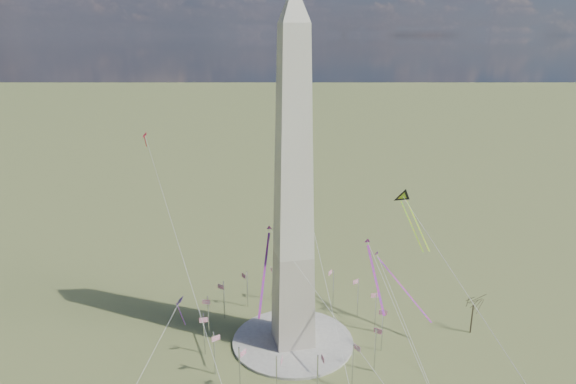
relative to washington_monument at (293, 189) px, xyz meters
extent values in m
plane|color=#576532|center=(0.00, 0.00, -47.95)|extent=(2000.00, 2000.00, 0.00)
cylinder|color=#B7B4A7|center=(0.00, 0.00, -47.55)|extent=(36.00, 36.00, 0.80)
pyramid|color=silver|center=(0.00, 0.00, 47.85)|extent=(9.90, 9.90, 10.00)
cylinder|color=silver|center=(26.00, 0.00, -41.45)|extent=(0.36, 0.36, 13.00)
cube|color=#C71A44|center=(26.00, 1.30, -36.15)|extent=(2.40, 0.08, 1.50)
cylinder|color=silver|center=(24.02, 9.95, -41.45)|extent=(0.36, 0.36, 13.00)
cube|color=#C71A44|center=(23.52, 11.15, -36.15)|extent=(2.25, 0.99, 1.50)
cylinder|color=silver|center=(18.38, 18.38, -41.45)|extent=(0.36, 0.36, 13.00)
cube|color=#C71A44|center=(17.47, 19.30, -36.15)|extent=(1.75, 1.75, 1.50)
cylinder|color=silver|center=(9.95, 24.02, -41.45)|extent=(0.36, 0.36, 13.00)
cube|color=#C71A44|center=(8.75, 24.52, -36.15)|extent=(0.99, 2.25, 1.50)
cylinder|color=silver|center=(0.00, 26.00, -41.45)|extent=(0.36, 0.36, 13.00)
cube|color=#C71A44|center=(-1.30, 26.00, -36.15)|extent=(0.08, 2.40, 1.50)
cylinder|color=silver|center=(-9.95, 24.02, -41.45)|extent=(0.36, 0.36, 13.00)
cube|color=#C71A44|center=(-11.15, 23.52, -36.15)|extent=(0.99, 2.25, 1.50)
cylinder|color=silver|center=(-18.38, 18.38, -41.45)|extent=(0.36, 0.36, 13.00)
cube|color=#C71A44|center=(-19.30, 17.47, -36.15)|extent=(1.75, 1.75, 1.50)
cylinder|color=silver|center=(-24.02, 9.95, -41.45)|extent=(0.36, 0.36, 13.00)
cube|color=#C71A44|center=(-24.52, 8.75, -36.15)|extent=(2.25, 0.99, 1.50)
cylinder|color=silver|center=(-26.00, 0.00, -41.45)|extent=(0.36, 0.36, 13.00)
cube|color=#C71A44|center=(-26.00, -1.30, -36.15)|extent=(2.40, 0.08, 1.50)
cylinder|color=silver|center=(-24.02, -9.95, -41.45)|extent=(0.36, 0.36, 13.00)
cube|color=#C71A44|center=(-23.52, -11.15, -36.15)|extent=(2.25, 0.99, 1.50)
cylinder|color=silver|center=(-18.38, -18.38, -41.45)|extent=(0.36, 0.36, 13.00)
cube|color=#C71A44|center=(-17.47, -19.30, -36.15)|extent=(1.75, 1.75, 1.50)
cylinder|color=silver|center=(-9.95, -24.02, -41.45)|extent=(0.36, 0.36, 13.00)
cube|color=#C71A44|center=(-8.75, -24.52, -36.15)|extent=(0.99, 2.25, 1.50)
cylinder|color=silver|center=(0.00, -26.00, -41.45)|extent=(0.36, 0.36, 13.00)
cube|color=#C71A44|center=(1.30, -26.00, -36.15)|extent=(0.08, 2.40, 1.50)
cylinder|color=silver|center=(9.95, -24.02, -41.45)|extent=(0.36, 0.36, 13.00)
cube|color=#C71A44|center=(11.15, -23.52, -36.15)|extent=(0.99, 2.25, 1.50)
cylinder|color=silver|center=(18.38, -18.38, -41.45)|extent=(0.36, 0.36, 13.00)
cube|color=#C71A44|center=(19.30, -17.47, -36.15)|extent=(1.75, 1.75, 1.50)
cylinder|color=silver|center=(24.02, -9.95, -41.45)|extent=(0.36, 0.36, 13.00)
cube|color=#C71A44|center=(24.52, -8.75, -36.15)|extent=(2.25, 0.99, 1.50)
cylinder|color=#413627|center=(54.67, -7.17, -43.22)|extent=(0.43, 0.43, 9.46)
cube|color=#E8A30C|center=(40.47, 4.92, -15.77)|extent=(1.06, 15.74, 11.04)
cube|color=#E8A30C|center=(38.46, 4.84, -15.77)|extent=(1.06, 15.74, 11.04)
cube|color=#3D1C82|center=(-32.09, -1.25, -29.43)|extent=(2.20, 3.22, 2.44)
cube|color=#FF2848|center=(-32.09, -1.25, -33.47)|extent=(2.22, 2.53, 8.45)
cube|color=#FF2848|center=(17.68, -17.67, -20.31)|extent=(2.76, 17.97, 11.30)
cube|color=#FF2848|center=(-9.11, -4.15, -22.20)|extent=(7.66, 22.27, 14.52)
cube|color=#FF2848|center=(35.15, 0.58, -34.63)|extent=(10.23, 19.68, 13.59)
cube|color=red|center=(-39.55, 35.64, 9.94)|extent=(1.24, 1.93, 1.72)
cube|color=red|center=(-39.55, 35.64, 8.06)|extent=(0.65, 1.49, 3.94)
cube|color=white|center=(8.81, 51.48, 17.48)|extent=(1.19, 1.47, 1.41)
cube|color=white|center=(8.81, 51.48, 15.95)|extent=(0.45, 1.24, 3.22)
camera|label=1|loc=(-31.38, -129.75, 39.90)|focal=32.00mm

